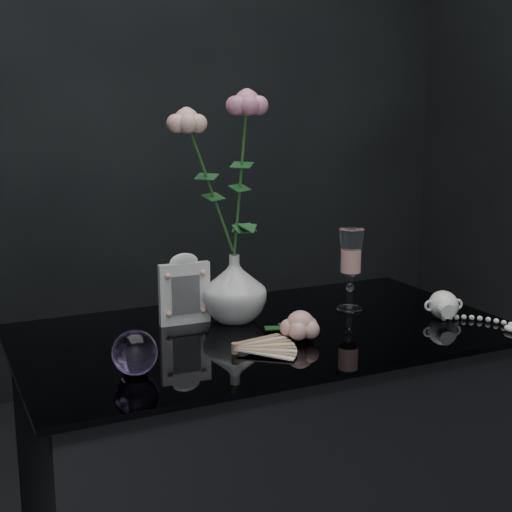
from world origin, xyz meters
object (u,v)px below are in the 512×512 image
loose_rose (300,325)px  pearl_jar (444,304)px  paperweight (135,353)px  picture_frame (184,289)px  wine_glass (351,270)px  vase (234,288)px

loose_rose → pearl_jar: (0.37, -0.00, 0.00)m
paperweight → pearl_jar: paperweight is taller
pearl_jar → picture_frame: bearing=175.9°
loose_rose → pearl_jar: bearing=-15.0°
paperweight → pearl_jar: bearing=3.2°
pearl_jar → loose_rose: bearing=-163.6°
picture_frame → loose_rose: size_ratio=0.88×
wine_glass → paperweight: size_ratio=2.36×
paperweight → pearl_jar: size_ratio=0.35×
paperweight → loose_rose: size_ratio=0.45×
wine_glass → pearl_jar: (0.16, -0.15, -0.06)m
wine_glass → picture_frame: (-0.39, 0.06, -0.02)m
vase → paperweight: 0.37m
pearl_jar → vase: bearing=174.1°
vase → paperweight: size_ratio=1.83×
picture_frame → pearl_jar: 0.59m
wine_glass → pearl_jar: bearing=-43.1°
wine_glass → paperweight: bearing=-161.8°
wine_glass → pearl_jar: size_ratio=0.83×
vase → wine_glass: (0.28, -0.04, 0.02)m
wine_glass → loose_rose: bearing=-145.9°
paperweight → pearl_jar: 0.73m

